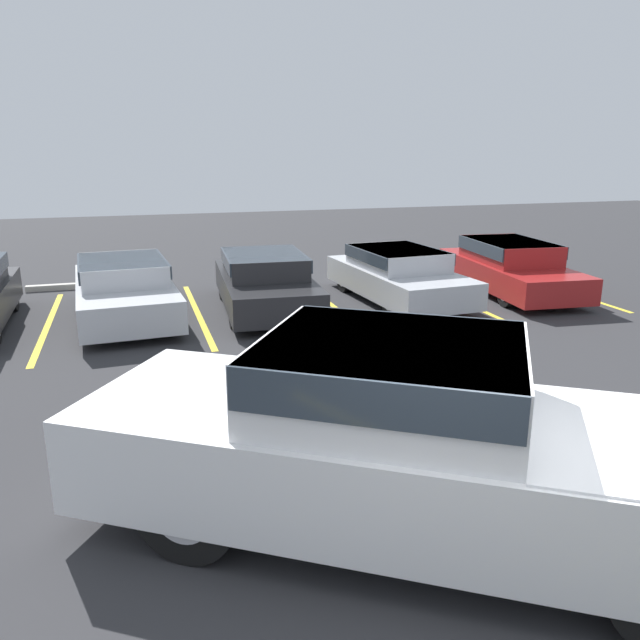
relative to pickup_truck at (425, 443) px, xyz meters
name	(u,v)px	position (x,y,z in m)	size (l,w,h in m)	color
ground_plane	(458,571)	(0.06, -0.57, -0.91)	(60.00, 60.00, 0.00)	#2D2D30
stall_stripe_b	(48,324)	(-4.00, 8.50, -0.90)	(0.12, 5.41, 0.01)	yellow
stall_stripe_c	(198,313)	(-1.06, 8.50, -0.90)	(0.12, 5.41, 0.01)	yellow
stall_stripe_d	(329,303)	(1.87, 8.50, -0.90)	(0.12, 5.41, 0.01)	yellow
stall_stripe_e	(447,294)	(4.81, 8.50, -0.90)	(0.12, 5.41, 0.01)	yellow
stall_stripe_f	(551,287)	(7.74, 8.50, -0.90)	(0.12, 5.41, 0.01)	yellow
pickup_truck	(425,443)	(0.00, 0.00, 0.00)	(6.29, 5.11, 1.81)	white
parked_sedan_b	(124,287)	(-2.51, 8.58, -0.27)	(2.12, 4.59, 1.20)	#B7BABF
parked_sedan_c	(265,280)	(0.38, 8.39, -0.26)	(2.07, 4.37, 1.22)	#232326
parked_sedan_d	(398,273)	(3.46, 8.36, -0.28)	(2.10, 4.37, 1.18)	#B7BABF
parked_sedan_e	(510,265)	(6.37, 8.35, -0.25)	(2.15, 4.72, 1.24)	maroon
wheel_stop_curb	(65,287)	(-3.93, 11.77, -0.84)	(1.80, 0.20, 0.14)	#B7B2A8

